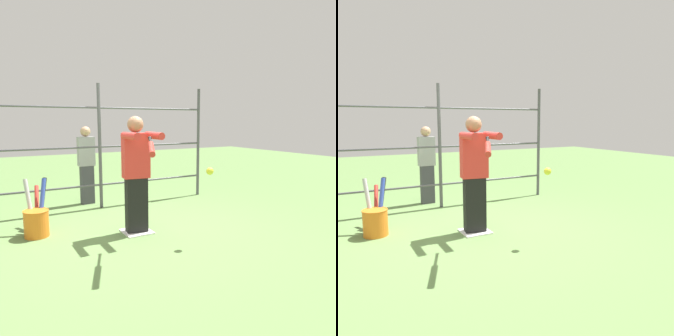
{
  "view_description": "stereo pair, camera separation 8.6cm",
  "coord_description": "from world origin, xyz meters",
  "views": [
    {
      "loc": [
        1.87,
        4.21,
        1.6
      ],
      "look_at": [
        -0.33,
        0.34,
        0.97
      ],
      "focal_mm": 35.0,
      "sensor_mm": 36.0,
      "label": 1
    },
    {
      "loc": [
        1.8,
        4.25,
        1.6
      ],
      "look_at": [
        -0.33,
        0.34,
        0.97
      ],
      "focal_mm": 35.0,
      "sensor_mm": 36.0,
      "label": 2
    }
  ],
  "objects": [
    {
      "name": "softball_in_flight",
      "position": [
        -0.65,
        0.86,
        0.96
      ],
      "size": [
        0.1,
        0.1,
        0.1
      ],
      "color": "yellow"
    },
    {
      "name": "batter",
      "position": [
        0.0,
        0.02,
        0.9
      ],
      "size": [
        0.43,
        0.6,
        1.67
      ],
      "color": "black",
      "rests_on": "ground"
    },
    {
      "name": "baseball_bat_swinging",
      "position": [
        0.22,
        0.93,
        1.31
      ],
      "size": [
        0.42,
        0.83,
        0.18
      ],
      "color": "black"
    },
    {
      "name": "bat_bucket",
      "position": [
        1.28,
        -0.58,
        0.23
      ],
      "size": [
        0.42,
        0.76,
        0.79
      ],
      "color": "orange",
      "rests_on": "ground"
    },
    {
      "name": "ground_plane",
      "position": [
        0.0,
        0.0,
        0.0
      ],
      "size": [
        24.0,
        24.0,
        0.0
      ],
      "primitive_type": "plane",
      "color": "#608447"
    },
    {
      "name": "home_plate",
      "position": [
        0.0,
        0.0,
        0.01
      ],
      "size": [
        0.4,
        0.4,
        0.02
      ],
      "color": "white",
      "rests_on": "ground"
    },
    {
      "name": "bystander_behind_fence",
      "position": [
        0.14,
        -2.03,
        0.78
      ],
      "size": [
        0.31,
        0.19,
        1.5
      ],
      "color": "#3F3F47",
      "rests_on": "ground"
    },
    {
      "name": "fence_backstop",
      "position": [
        0.0,
        -1.6,
        1.14
      ],
      "size": [
        4.43,
        0.06,
        2.28
      ],
      "color": "#4C4C51",
      "rests_on": "ground"
    }
  ]
}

